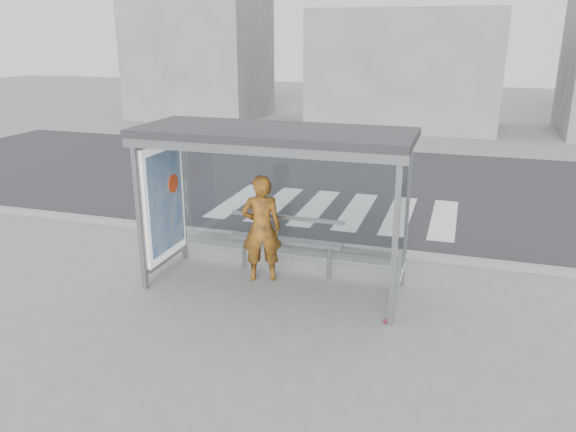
# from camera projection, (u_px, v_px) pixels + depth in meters

# --- Properties ---
(ground) EXTENTS (80.00, 80.00, 0.00)m
(ground) POSITION_uv_depth(u_px,v_px,m) (274.00, 287.00, 9.28)
(ground) COLOR slate
(ground) RESTS_ON ground
(road) EXTENTS (30.00, 10.00, 0.01)m
(road) POSITION_uv_depth(u_px,v_px,m) (356.00, 184.00, 15.63)
(road) COLOR #28282B
(road) RESTS_ON ground
(curb) EXTENTS (30.00, 0.18, 0.12)m
(curb) POSITION_uv_depth(u_px,v_px,m) (306.00, 243.00, 11.03)
(curb) COLOR gray
(curb) RESTS_ON ground
(crosswalk) EXTENTS (5.55, 3.00, 0.00)m
(crosswalk) POSITION_uv_depth(u_px,v_px,m) (336.00, 209.00, 13.36)
(crosswalk) COLOR silver
(crosswalk) RESTS_ON ground
(bus_shelter) EXTENTS (4.25, 1.65, 2.62)m
(bus_shelter) POSITION_uv_depth(u_px,v_px,m) (252.00, 167.00, 8.83)
(bus_shelter) COLOR gray
(bus_shelter) RESTS_ON ground
(building_left) EXTENTS (6.00, 5.00, 6.00)m
(building_left) POSITION_uv_depth(u_px,v_px,m) (200.00, 55.00, 27.55)
(building_left) COLOR slate
(building_left) RESTS_ON ground
(building_center) EXTENTS (8.00, 5.00, 5.00)m
(building_center) POSITION_uv_depth(u_px,v_px,m) (405.00, 69.00, 24.83)
(building_center) COLOR slate
(building_center) RESTS_ON ground
(person) EXTENTS (0.78, 0.65, 1.83)m
(person) POSITION_uv_depth(u_px,v_px,m) (261.00, 228.00, 9.29)
(person) COLOR orange
(person) RESTS_ON ground
(bench) EXTENTS (1.99, 0.24, 1.03)m
(bench) POSITION_uv_depth(u_px,v_px,m) (286.00, 241.00, 9.62)
(bench) COLOR slate
(bench) RESTS_ON ground
(soda_can) EXTENTS (0.13, 0.11, 0.06)m
(soda_can) POSITION_uv_depth(u_px,v_px,m) (387.00, 321.00, 8.10)
(soda_can) COLOR #C4394B
(soda_can) RESTS_ON ground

